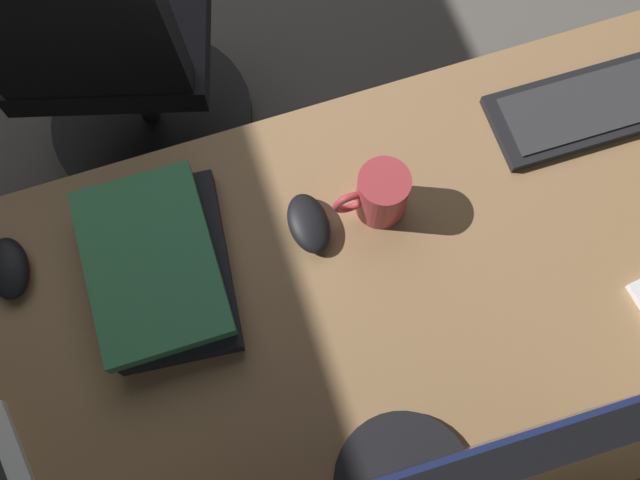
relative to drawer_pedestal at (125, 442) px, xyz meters
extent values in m
cube|color=#936D47|center=(-0.43, -0.03, 0.37)|extent=(1.98, 0.72, 0.03)
cube|color=#936D47|center=(0.00, 0.00, 0.00)|extent=(0.40, 0.50, 0.69)
cube|color=silver|center=(0.00, -0.25, 0.00)|extent=(0.37, 0.01, 0.61)
cube|color=#19234C|center=(-0.45, 0.22, 0.65)|extent=(0.50, 0.02, 0.27)
cube|color=black|center=(-1.00, -0.23, 0.39)|extent=(0.42, 0.15, 0.02)
cube|color=#2D2D30|center=(-1.00, -0.23, 0.40)|extent=(0.38, 0.12, 0.00)
ellipsoid|color=black|center=(-0.44, -0.18, 0.40)|extent=(0.06, 0.10, 0.03)
ellipsoid|color=black|center=(0.02, -0.25, 0.40)|extent=(0.06, 0.10, 0.03)
cube|color=black|center=(-0.22, -0.17, 0.40)|extent=(0.21, 0.31, 0.03)
cube|color=#3D8456|center=(-0.20, -0.18, 0.43)|extent=(0.19, 0.29, 0.03)
cylinder|color=#A53338|center=(-0.56, -0.18, 0.43)|extent=(0.08, 0.08, 0.10)
torus|color=#A53338|center=(-0.51, -0.18, 0.44)|extent=(0.06, 0.01, 0.06)
cube|color=black|center=(-0.20, -0.88, 0.11)|extent=(0.54, 0.53, 0.07)
cube|color=black|center=(-0.14, -0.68, 0.40)|extent=(0.42, 0.23, 0.50)
cylinder|color=black|center=(-0.20, -0.88, -0.10)|extent=(0.05, 0.05, 0.37)
cylinder|color=black|center=(-0.20, -0.88, -0.31)|extent=(0.56, 0.56, 0.03)
camera|label=1|loc=(-0.34, 0.20, 1.44)|focal=39.40mm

